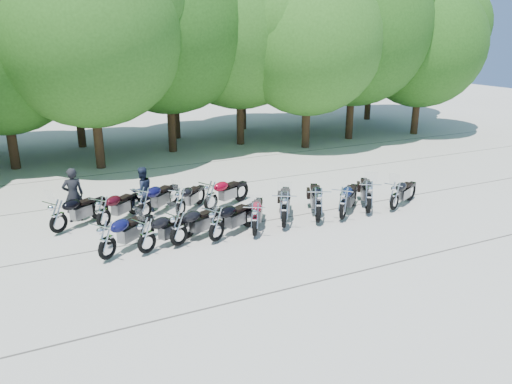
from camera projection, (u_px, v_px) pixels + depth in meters
name	position (u px, v px, depth m)	size (l,w,h in m)	color
ground	(277.00, 238.00, 15.72)	(90.00, 90.00, 0.00)	#AAA699
tree_3	(88.00, 29.00, 21.97)	(8.70, 8.70, 10.67)	#3A2614
tree_4	(166.00, 23.00, 25.15)	(9.13, 9.13, 11.20)	#3A2614
tree_5	(239.00, 25.00, 26.94)	(9.04, 9.04, 11.10)	#3A2614
tree_6	(309.00, 40.00, 26.34)	(8.00, 8.00, 9.82)	#3A2614
tree_7	(355.00, 28.00, 28.49)	(8.79, 8.79, 10.79)	#3A2614
tree_8	(422.00, 45.00, 30.18)	(7.53, 7.53, 9.25)	#3A2614
tree_11	(72.00, 46.00, 26.59)	(7.56, 7.56, 9.28)	#3A2614
tree_12	(172.00, 41.00, 28.85)	(7.88, 7.88, 9.67)	#3A2614
tree_13	(242.00, 35.00, 31.63)	(8.31, 8.31, 10.20)	#3A2614
tree_14	(307.00, 38.00, 32.15)	(8.02, 8.02, 9.84)	#3A2614
tree_15	(374.00, 20.00, 35.02)	(9.67, 9.67, 11.86)	#3A2614
motorcycle_0	(107.00, 239.00, 13.95)	(0.73, 2.39, 1.35)	#0E0F3D
motorcycle_1	(146.00, 235.00, 14.36)	(0.69, 2.27, 1.28)	black
motorcycle_2	(179.00, 228.00, 14.86)	(0.69, 2.28, 1.29)	black
motorcycle_3	(216.00, 223.00, 15.18)	(0.71, 2.34, 1.32)	black
motorcycle_4	(255.00, 219.00, 15.59)	(0.68, 2.25, 1.27)	maroon
motorcycle_5	(284.00, 209.00, 16.21)	(0.78, 2.56, 1.45)	black
motorcycle_6	(318.00, 204.00, 16.66)	(0.77, 2.53, 1.43)	black
motorcycle_7	(343.00, 202.00, 16.95)	(0.73, 2.41, 1.36)	#0C1536
motorcycle_8	(369.00, 196.00, 17.52)	(0.75, 2.47, 1.40)	black
motorcycle_9	(395.00, 195.00, 17.89)	(0.66, 2.18, 1.23)	black
motorcycle_10	(58.00, 215.00, 15.82)	(0.70, 2.32, 1.31)	black
motorcycle_11	(103.00, 211.00, 16.24)	(0.69, 2.25, 1.27)	#33060F
motorcycle_12	(144.00, 202.00, 16.93)	(0.73, 2.41, 1.36)	#0D0C36
motorcycle_13	(180.00, 201.00, 17.27)	(0.65, 2.15, 1.22)	black
motorcycle_14	(211.00, 195.00, 17.78)	(0.70, 2.31, 1.31)	maroon
rider_0	(73.00, 195.00, 16.87)	(0.69, 0.45, 1.89)	black
rider_1	(142.00, 190.00, 17.70)	(0.82, 0.64, 1.69)	#1C243A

